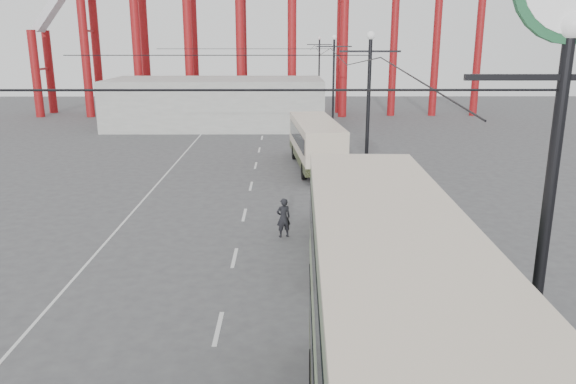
{
  "coord_description": "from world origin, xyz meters",
  "views": [
    {
      "loc": [
        1.12,
        -12.1,
        8.88
      ],
      "look_at": [
        1.26,
        9.54,
        3.0
      ],
      "focal_mm": 35.0,
      "sensor_mm": 36.0,
      "label": 1
    }
  ],
  "objects_px": {
    "lamp_post_near": "(561,105)",
    "double_decker_bus": "(383,337)",
    "single_decker_green": "(346,217)",
    "pedestrian": "(283,218)",
    "single_decker_cream": "(316,141)"
  },
  "relations": [
    {
      "from": "lamp_post_near",
      "to": "single_decker_green",
      "type": "bearing_deg",
      "value": 97.7
    },
    {
      "from": "lamp_post_near",
      "to": "pedestrian",
      "type": "distance_m",
      "value": 17.67
    },
    {
      "from": "single_decker_green",
      "to": "pedestrian",
      "type": "relative_size",
      "value": 5.24
    },
    {
      "from": "lamp_post_near",
      "to": "single_decker_cream",
      "type": "height_order",
      "value": "lamp_post_near"
    },
    {
      "from": "double_decker_bus",
      "to": "single_decker_green",
      "type": "relative_size",
      "value": 1.12
    },
    {
      "from": "single_decker_green",
      "to": "single_decker_cream",
      "type": "height_order",
      "value": "single_decker_cream"
    },
    {
      "from": "double_decker_bus",
      "to": "single_decker_cream",
      "type": "height_order",
      "value": "double_decker_bus"
    },
    {
      "from": "lamp_post_near",
      "to": "double_decker_bus",
      "type": "bearing_deg",
      "value": 164.17
    },
    {
      "from": "single_decker_cream",
      "to": "pedestrian",
      "type": "distance_m",
      "value": 14.88
    },
    {
      "from": "double_decker_bus",
      "to": "single_decker_cream",
      "type": "xyz_separation_m",
      "value": [
        0.28,
        29.56,
        -1.36
      ]
    },
    {
      "from": "single_decker_cream",
      "to": "pedestrian",
      "type": "xyz_separation_m",
      "value": [
        -2.27,
        -14.68,
        -0.97
      ]
    },
    {
      "from": "pedestrian",
      "to": "lamp_post_near",
      "type": "bearing_deg",
      "value": 86.71
    },
    {
      "from": "lamp_post_near",
      "to": "double_decker_bus",
      "type": "distance_m",
      "value": 5.31
    },
    {
      "from": "lamp_post_near",
      "to": "single_decker_cream",
      "type": "distance_m",
      "value": 30.95
    },
    {
      "from": "double_decker_bus",
      "to": "pedestrian",
      "type": "bearing_deg",
      "value": 99.24
    }
  ]
}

